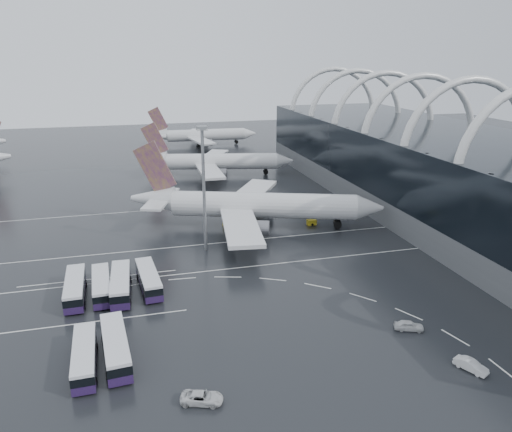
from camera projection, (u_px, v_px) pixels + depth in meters
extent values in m
plane|color=black|center=(227.00, 265.00, 97.55)|extent=(420.00, 420.00, 0.00)
cube|color=#545759|center=(443.00, 200.00, 130.20)|extent=(42.00, 160.00, 6.00)
cube|color=black|center=(448.00, 162.00, 127.08)|extent=(42.00, 160.00, 14.00)
torus|color=silver|center=(465.00, 151.00, 114.45)|extent=(33.80, 1.80, 33.80)
torus|color=silver|center=(419.00, 138.00, 131.89)|extent=(33.80, 1.80, 33.80)
torus|color=silver|center=(383.00, 128.00, 149.32)|extent=(33.80, 1.80, 33.80)
torus|color=silver|center=(355.00, 120.00, 166.76)|extent=(33.80, 1.80, 33.80)
torus|color=silver|center=(333.00, 114.00, 184.20)|extent=(33.80, 1.80, 33.80)
cube|color=white|center=(229.00, 269.00, 95.71)|extent=(120.00, 0.25, 0.01)
cube|color=white|center=(216.00, 243.00, 108.56)|extent=(120.00, 0.25, 0.01)
cube|color=white|center=(196.00, 207.00, 134.26)|extent=(120.00, 0.25, 0.01)
cube|color=white|center=(96.00, 321.00, 76.96)|extent=(28.00, 0.25, 0.01)
cube|color=white|center=(99.00, 278.00, 91.65)|extent=(28.00, 0.25, 0.01)
cylinder|color=silver|center=(264.00, 205.00, 117.52)|extent=(42.59, 20.05, 5.98)
cone|color=silver|center=(370.00, 208.00, 115.65)|extent=(7.83, 7.71, 5.98)
cone|color=silver|center=(153.00, 199.00, 119.21)|extent=(11.72, 9.09, 5.98)
cube|color=#511A6D|center=(155.00, 167.00, 116.76)|extent=(9.57, 3.91, 12.68)
cube|color=silver|center=(161.00, 199.00, 119.06)|extent=(10.59, 19.05, 0.52)
cube|color=silver|center=(241.00, 225.00, 105.81)|extent=(10.54, 26.51, 0.83)
cube|color=silver|center=(251.00, 193.00, 130.23)|extent=(19.64, 25.75, 0.83)
cylinder|color=slate|center=(256.00, 228.00, 109.57)|extent=(6.52, 5.20, 3.51)
cylinder|color=slate|center=(262.00, 204.00, 127.16)|extent=(6.52, 5.20, 3.51)
cube|color=black|center=(247.00, 221.00, 119.11)|extent=(13.87, 10.36, 2.27)
cylinder|color=silver|center=(222.00, 161.00, 167.85)|extent=(37.13, 13.38, 5.30)
cone|color=silver|center=(285.00, 161.00, 168.60)|extent=(6.53, 6.39, 5.30)
cone|color=silver|center=(153.00, 159.00, 166.75)|extent=(10.10, 7.21, 5.30)
cube|color=#511A6D|center=(155.00, 139.00, 164.68)|extent=(8.71, 2.50, 11.24)
cube|color=silver|center=(159.00, 159.00, 166.82)|extent=(7.68, 16.96, 0.46)
cube|color=silver|center=(209.00, 171.00, 157.04)|extent=(6.74, 22.96, 0.73)
cube|color=silver|center=(213.00, 156.00, 178.75)|extent=(15.42, 23.43, 0.73)
cylinder|color=slate|center=(219.00, 173.00, 160.69)|extent=(5.60, 4.15, 3.11)
cylinder|color=slate|center=(220.00, 163.00, 176.32)|extent=(5.60, 4.15, 3.11)
cube|color=black|center=(211.00, 172.00, 168.86)|extent=(12.00, 8.15, 2.01)
cylinder|color=silver|center=(206.00, 135.00, 222.85)|extent=(34.62, 6.76, 5.13)
cone|color=silver|center=(250.00, 133.00, 226.86)|extent=(5.55, 5.38, 5.13)
cone|color=silver|center=(157.00, 135.00, 218.20)|extent=(9.09, 5.55, 5.13)
cube|color=#511A6D|center=(158.00, 119.00, 216.34)|extent=(8.54, 0.93, 10.88)
cube|color=silver|center=(161.00, 134.00, 218.56)|extent=(4.73, 16.10, 0.44)
cube|color=silver|center=(201.00, 140.00, 212.02)|extent=(9.69, 22.84, 0.71)
cube|color=silver|center=(196.00, 133.00, 232.57)|extent=(11.61, 22.98, 0.71)
cylinder|color=slate|center=(206.00, 143.00, 215.93)|extent=(5.01, 3.24, 3.01)
cylinder|color=slate|center=(202.00, 137.00, 230.73)|extent=(5.01, 3.24, 3.01)
cube|color=black|center=(198.00, 143.00, 223.24)|extent=(10.88, 6.16, 1.95)
cube|color=#24123A|center=(76.00, 293.00, 84.22)|extent=(3.34, 13.53, 1.14)
cube|color=black|center=(75.00, 286.00, 83.83)|extent=(3.40, 13.26, 1.35)
cube|color=silver|center=(74.00, 281.00, 83.55)|extent=(3.34, 13.53, 0.47)
cylinder|color=black|center=(84.00, 305.00, 80.81)|extent=(0.39, 1.04, 1.04)
cylinder|color=black|center=(65.00, 308.00, 80.04)|extent=(0.39, 1.04, 1.04)
cylinder|color=black|center=(85.00, 283.00, 88.66)|extent=(0.39, 1.04, 1.04)
cylinder|color=black|center=(68.00, 285.00, 87.89)|extent=(0.39, 1.04, 1.04)
cube|color=#24123A|center=(102.00, 290.00, 85.33)|extent=(3.43, 12.88, 1.08)
cube|color=black|center=(101.00, 283.00, 84.96)|extent=(3.47, 12.62, 1.28)
cube|color=silver|center=(101.00, 279.00, 84.70)|extent=(3.43, 12.88, 0.44)
cylinder|color=black|center=(111.00, 301.00, 82.15)|extent=(0.39, 1.00, 0.98)
cylinder|color=black|center=(94.00, 304.00, 81.36)|extent=(0.39, 1.00, 0.98)
cylinder|color=black|center=(109.00, 281.00, 89.54)|extent=(0.39, 1.00, 0.98)
cylinder|color=black|center=(94.00, 283.00, 88.76)|extent=(0.39, 1.00, 0.98)
cube|color=#24123A|center=(121.00, 289.00, 85.57)|extent=(3.49, 13.89, 1.17)
cube|color=black|center=(120.00, 282.00, 85.18)|extent=(3.55, 13.62, 1.38)
cube|color=silver|center=(120.00, 277.00, 84.89)|extent=(3.49, 13.89, 0.48)
cylinder|color=black|center=(130.00, 302.00, 81.94)|extent=(0.40, 1.07, 1.06)
cylinder|color=black|center=(111.00, 304.00, 81.30)|extent=(0.40, 1.07, 1.06)
cylinder|color=black|center=(130.00, 279.00, 90.12)|extent=(0.40, 1.07, 1.06)
cylinder|color=black|center=(113.00, 281.00, 89.47)|extent=(0.40, 1.07, 1.06)
cube|color=#24123A|center=(149.00, 283.00, 87.59)|extent=(4.04, 13.41, 1.12)
cube|color=black|center=(148.00, 277.00, 87.21)|extent=(4.07, 13.15, 1.32)
cube|color=silver|center=(148.00, 272.00, 86.93)|extent=(4.04, 13.41, 0.46)
cylinder|color=black|center=(161.00, 295.00, 84.39)|extent=(0.44, 1.04, 1.02)
cylinder|color=black|center=(144.00, 297.00, 83.48)|extent=(0.44, 1.04, 1.02)
cylinder|color=black|center=(153.00, 275.00, 91.95)|extent=(0.44, 1.04, 1.02)
cylinder|color=black|center=(138.00, 277.00, 91.04)|extent=(0.44, 1.04, 1.02)
cube|color=#24123A|center=(85.00, 362.00, 65.44)|extent=(3.16, 12.73, 1.07)
cube|color=black|center=(84.00, 354.00, 65.08)|extent=(3.21, 12.48, 1.27)
cube|color=silver|center=(83.00, 348.00, 64.81)|extent=(3.16, 12.73, 0.44)
cylinder|color=black|center=(96.00, 381.00, 62.24)|extent=(0.37, 0.98, 0.97)
cylinder|color=black|center=(73.00, 385.00, 61.51)|extent=(0.37, 0.98, 0.97)
cylinder|color=black|center=(96.00, 346.00, 69.62)|extent=(0.37, 0.98, 0.97)
cylinder|color=black|center=(76.00, 349.00, 68.89)|extent=(0.37, 0.98, 0.97)
cube|color=#24123A|center=(116.00, 352.00, 67.44)|extent=(4.20, 13.91, 1.16)
cube|color=black|center=(115.00, 344.00, 67.05)|extent=(4.24, 13.64, 1.37)
cube|color=silver|center=(115.00, 338.00, 66.76)|extent=(4.20, 13.91, 0.47)
cylinder|color=black|center=(131.00, 371.00, 64.13)|extent=(0.46, 1.08, 1.05)
cylinder|color=black|center=(107.00, 376.00, 63.18)|extent=(0.46, 1.08, 1.05)
cylinder|color=black|center=(124.00, 336.00, 71.96)|extent=(0.46, 1.08, 1.05)
cylinder|color=black|center=(103.00, 340.00, 71.02)|extent=(0.46, 1.08, 1.05)
imported|color=silver|center=(202.00, 398.00, 58.90)|extent=(5.55, 3.84, 1.41)
imported|color=silver|center=(409.00, 325.00, 74.42)|extent=(4.66, 3.20, 1.47)
imported|color=silver|center=(471.00, 365.00, 64.95)|extent=(3.30, 4.61, 1.44)
cylinder|color=gray|center=(204.00, 192.00, 101.19)|extent=(0.63, 0.63, 25.26)
cube|color=gray|center=(202.00, 128.00, 97.17)|extent=(1.98, 1.98, 0.72)
cube|color=silver|center=(202.00, 129.00, 97.25)|extent=(1.80, 1.80, 0.36)
cube|color=gold|center=(312.00, 222.00, 120.14)|extent=(2.20, 1.30, 1.20)
cube|color=gold|center=(228.00, 223.00, 119.22)|extent=(2.32, 1.37, 1.27)
cube|color=gold|center=(258.00, 211.00, 128.57)|extent=(2.38, 1.41, 1.30)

